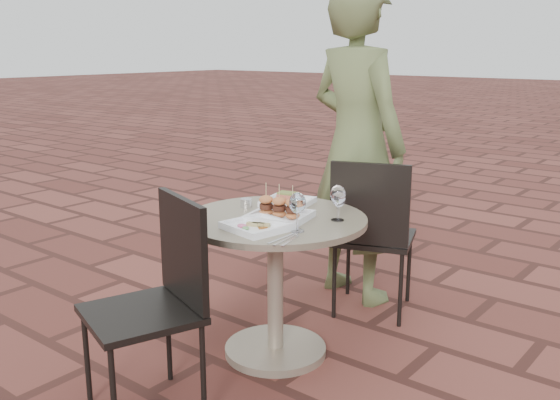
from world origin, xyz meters
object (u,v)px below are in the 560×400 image
Objects in this scene: chair_far at (372,226)px; plate_sliders at (279,212)px; chair_near at (161,288)px; diner at (357,145)px; cafe_table at (275,264)px; plate_tuna at (258,226)px; plate_salmon at (288,201)px.

chair_far is 2.86× the size of plate_sliders.
diner is at bearing 110.93° from chair_near.
cafe_table is 0.97× the size of chair_near.
diner is 1.19m from plate_tuna.
plate_salmon is 0.88× the size of plate_sliders.
chair_near is at bearing -108.20° from plate_tuna.
diner is at bearing 99.51° from plate_tuna.
chair_far is at bearing 79.34° from cafe_table.
chair_near is 2.86× the size of plate_sliders.
plate_sliders is (0.15, -0.26, 0.02)m from plate_salmon.
diner is at bearing -61.88° from chair_far.
chair_near is 0.69m from plate_sliders.
chair_far is 1.00× the size of chair_near.
plate_salmon is at bearing 114.42° from cafe_table.
diner is at bearing 97.46° from cafe_table.
plate_sliders is at bearing 62.97° from chair_far.
plate_salmon reaches higher than cafe_table.
chair_near is 3.25× the size of plate_salmon.
plate_tuna is (0.18, -0.45, -0.00)m from plate_salmon.
plate_sliders is 1.07× the size of plate_tuna.
chair_far reaches higher than plate_salmon.
cafe_table is at bearing 108.93° from diner.
chair_near reaches higher than plate_sliders.
plate_salmon is at bearing 111.53° from plate_tuna.
chair_far reaches higher than plate_tuna.
cafe_table is 0.47× the size of diner.
plate_sliders is 0.19m from plate_tuna.
diner is 5.93× the size of plate_sliders.
cafe_table is 0.29m from plate_sliders.
plate_sliders reaches higher than cafe_table.
chair_near reaches higher than plate_salmon.
plate_salmon is 0.48m from plate_tuna.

